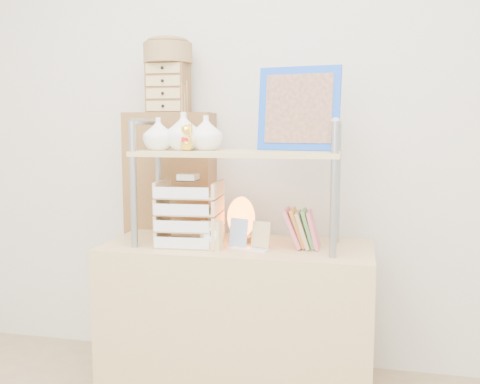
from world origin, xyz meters
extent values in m
cube|color=silver|center=(0.00, 1.70, 1.30)|extent=(3.40, 0.02, 2.60)
cube|color=tan|center=(0.00, 1.20, 0.38)|extent=(1.20, 0.50, 0.75)
cube|color=brown|center=(-0.44, 1.57, 0.68)|extent=(0.47, 0.27, 1.35)
cylinder|color=gray|center=(-0.43, 1.05, 1.02)|extent=(0.03, 0.03, 0.55)
cylinder|color=gray|center=(-0.43, 1.35, 1.02)|extent=(0.03, 0.03, 0.55)
cylinder|color=gray|center=(-0.43, 1.20, 1.30)|extent=(0.03, 0.30, 0.03)
cylinder|color=gray|center=(0.43, 1.05, 1.02)|extent=(0.03, 0.03, 0.55)
cylinder|color=gray|center=(0.43, 1.35, 1.02)|extent=(0.03, 0.03, 0.55)
cylinder|color=gray|center=(0.43, 1.20, 1.30)|extent=(0.03, 0.30, 0.03)
cube|color=tan|center=(0.00, 1.20, 1.16)|extent=(0.90, 0.34, 0.02)
imported|color=white|center=(-0.36, 1.18, 1.25)|extent=(0.14, 0.14, 0.15)
imported|color=white|center=(-0.25, 1.20, 1.26)|extent=(0.16, 0.16, 0.17)
imported|color=white|center=(-0.15, 1.22, 1.25)|extent=(0.15, 0.15, 0.16)
cylinder|color=#233D9B|center=(-0.28, 1.32, 1.22)|extent=(0.07, 0.07, 0.10)
cube|color=blue|center=(0.26, 1.30, 1.36)|extent=(0.38, 0.12, 0.37)
cube|color=brown|center=(0.26, 1.29, 1.36)|extent=(0.31, 0.09, 0.30)
cube|color=#D45C6F|center=(0.34, 1.20, 0.83)|extent=(0.06, 0.12, 0.17)
cube|color=#599E4F|center=(0.32, 1.22, 0.83)|extent=(0.06, 0.12, 0.17)
cube|color=tan|center=(0.30, 1.20, 0.83)|extent=(0.07, 0.13, 0.17)
cube|color=orange|center=(0.27, 1.22, 0.83)|extent=(0.08, 0.14, 0.16)
cube|color=#D45C6F|center=(0.25, 1.20, 0.83)|extent=(0.08, 0.14, 0.16)
cube|color=tan|center=(-0.21, 1.17, 0.76)|extent=(0.28, 0.26, 0.01)
cube|color=white|center=(-0.21, 1.05, 0.78)|extent=(0.24, 0.03, 0.05)
cube|color=tan|center=(-0.21, 1.17, 0.83)|extent=(0.28, 0.26, 0.01)
cube|color=white|center=(-0.21, 1.05, 0.85)|extent=(0.24, 0.03, 0.05)
cube|color=tan|center=(-0.21, 1.17, 0.90)|extent=(0.28, 0.26, 0.01)
cube|color=white|center=(-0.21, 1.05, 0.93)|extent=(0.24, 0.03, 0.05)
cube|color=tan|center=(-0.21, 1.17, 0.97)|extent=(0.28, 0.26, 0.01)
cube|color=white|center=(-0.21, 1.05, 1.00)|extent=(0.24, 0.03, 0.05)
cube|color=beige|center=(-0.21, 1.15, 1.06)|extent=(0.08, 0.08, 0.03)
cylinder|color=brown|center=(0.00, 1.28, 0.76)|extent=(0.12, 0.12, 0.03)
ellipsoid|color=orange|center=(0.00, 1.28, 0.87)|extent=(0.14, 0.13, 0.18)
cube|color=tan|center=(-0.09, 1.07, 0.81)|extent=(0.10, 0.06, 0.13)
cylinder|color=white|center=(-0.09, 1.05, 0.82)|extent=(0.06, 0.02, 0.06)
cube|color=white|center=(0.07, 1.12, 0.75)|extent=(0.19, 0.11, 0.01)
cube|color=navy|center=(0.02, 1.12, 0.82)|extent=(0.09, 0.05, 0.12)
cube|color=tan|center=(0.12, 1.13, 0.82)|extent=(0.09, 0.05, 0.11)
cube|color=brown|center=(-0.44, 1.55, 1.48)|extent=(0.20, 0.15, 0.25)
cube|color=tan|center=(-0.44, 1.47, 1.38)|extent=(0.18, 0.01, 0.05)
cube|color=tan|center=(-0.44, 1.47, 1.44)|extent=(0.18, 0.01, 0.05)
cube|color=tan|center=(-0.44, 1.47, 1.51)|extent=(0.18, 0.01, 0.05)
cube|color=tan|center=(-0.44, 1.47, 1.57)|extent=(0.18, 0.01, 0.05)
cylinder|color=olive|center=(-0.44, 1.55, 1.65)|extent=(0.25, 0.25, 0.10)
camera|label=1|loc=(0.52, -1.10, 1.28)|focal=40.00mm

